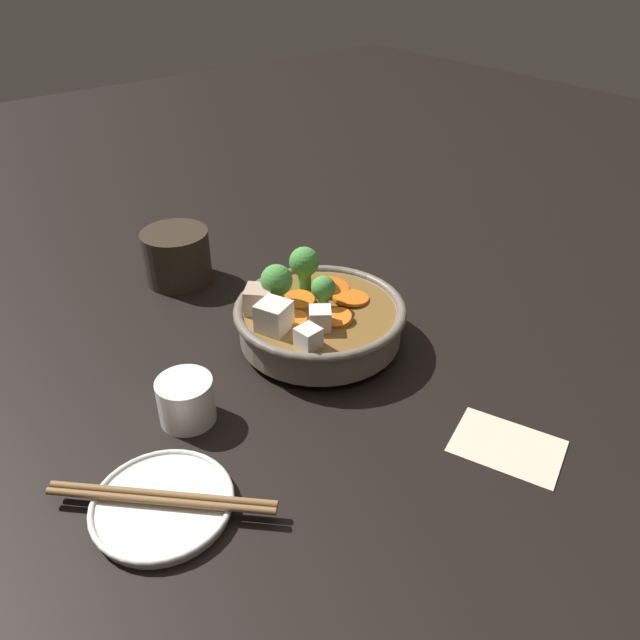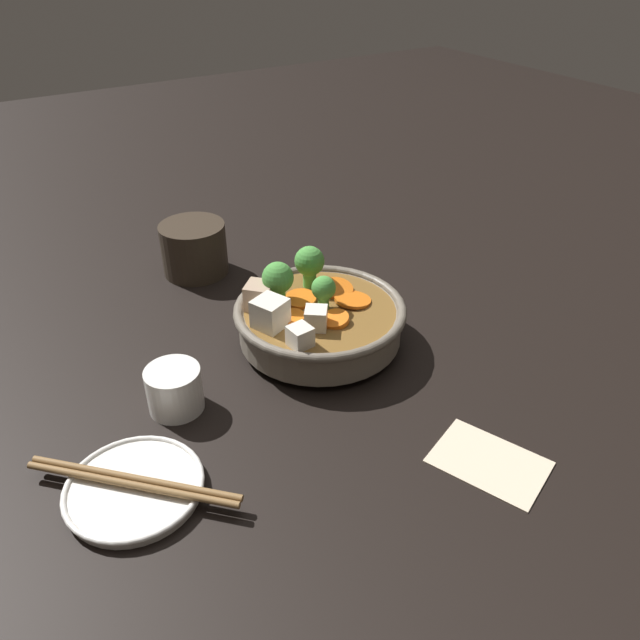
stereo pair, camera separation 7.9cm
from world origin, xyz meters
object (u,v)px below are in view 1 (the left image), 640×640
Objects in this scene: side_saucer at (163,504)px; tea_cup at (186,400)px; dark_mug at (177,256)px; stirfry_bowl at (318,317)px; chopsticks_pair at (161,498)px.

tea_cup is at bearing -39.51° from side_saucer.
dark_mug is at bearing -30.04° from side_saucer.
tea_cup is 0.32m from dark_mug.
stirfry_bowl is 0.20m from tea_cup.
stirfry_bowl is at bearing -66.83° from side_saucer.
chopsticks_pair is (0.00, 0.00, 0.01)m from side_saucer.
side_saucer is 0.13m from tea_cup.
tea_cup is (0.10, -0.08, 0.02)m from side_saucer.
chopsticks_pair is (-0.38, 0.22, -0.02)m from dark_mug.
dark_mug is at bearing 13.03° from stirfry_bowl.
dark_mug is 0.74× the size of chopsticks_pair.
stirfry_bowl is 0.31m from side_saucer.
chopsticks_pair reaches higher than side_saucer.
dark_mug reaches higher than chopsticks_pair.
dark_mug is 0.44m from chopsticks_pair.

